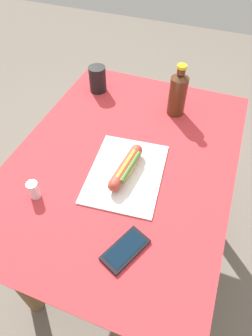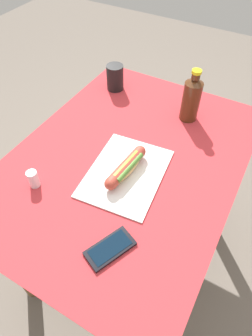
{
  "view_description": "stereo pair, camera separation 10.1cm",
  "coord_description": "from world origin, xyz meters",
  "px_view_note": "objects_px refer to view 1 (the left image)",
  "views": [
    {
      "loc": [
        0.69,
        0.27,
        1.52
      ],
      "look_at": [
        0.07,
        0.04,
        0.76
      ],
      "focal_mm": 30.97,
      "sensor_mm": 36.0,
      "label": 1
    },
    {
      "loc": [
        0.65,
        0.36,
        1.52
      ],
      "look_at": [
        0.07,
        0.04,
        0.76
      ],
      "focal_mm": 30.97,
      "sensor_mm": 36.0,
      "label": 2
    }
  ],
  "objects_px": {
    "soda_bottle": "(178,93)",
    "drinking_cup": "(98,79)",
    "cell_phone": "(125,249)",
    "hot_dog": "(126,167)",
    "salt_shaker": "(34,190)"
  },
  "relations": [
    {
      "from": "drinking_cup",
      "to": "soda_bottle",
      "type": "bearing_deg",
      "value": 84.44
    },
    {
      "from": "soda_bottle",
      "to": "drinking_cup",
      "type": "bearing_deg",
      "value": -95.56
    },
    {
      "from": "cell_phone",
      "to": "drinking_cup",
      "type": "relative_size",
      "value": 1.37
    },
    {
      "from": "cell_phone",
      "to": "salt_shaker",
      "type": "bearing_deg",
      "value": -102.28
    },
    {
      "from": "soda_bottle",
      "to": "salt_shaker",
      "type": "relative_size",
      "value": 3.45
    },
    {
      "from": "soda_bottle",
      "to": "drinking_cup",
      "type": "height_order",
      "value": "soda_bottle"
    },
    {
      "from": "hot_dog",
      "to": "cell_phone",
      "type": "distance_m",
      "value": 0.29
    },
    {
      "from": "cell_phone",
      "to": "hot_dog",
      "type": "bearing_deg",
      "value": -159.83
    },
    {
      "from": "hot_dog",
      "to": "salt_shaker",
      "type": "xyz_separation_m",
      "value": [
        0.2,
        -0.25,
        -0.0
      ]
    },
    {
      "from": "soda_bottle",
      "to": "drinking_cup",
      "type": "relative_size",
      "value": 1.9
    },
    {
      "from": "hot_dog",
      "to": "salt_shaker",
      "type": "relative_size",
      "value": 3.44
    },
    {
      "from": "salt_shaker",
      "to": "drinking_cup",
      "type": "bearing_deg",
      "value": -174.75
    },
    {
      "from": "hot_dog",
      "to": "cell_phone",
      "type": "bearing_deg",
      "value": 20.17
    },
    {
      "from": "soda_bottle",
      "to": "salt_shaker",
      "type": "distance_m",
      "value": 0.68
    },
    {
      "from": "hot_dog",
      "to": "soda_bottle",
      "type": "xyz_separation_m",
      "value": [
        -0.4,
        0.07,
        0.06
      ]
    }
  ]
}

